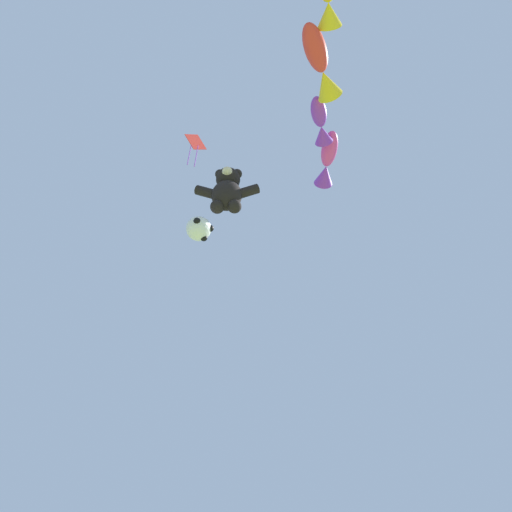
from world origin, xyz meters
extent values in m
ellipsoid|color=black|center=(-1.17, 3.09, 11.71)|extent=(0.95, 0.81, 1.16)
sphere|color=black|center=(-1.17, 3.09, 12.57)|extent=(0.80, 0.80, 0.80)
sphere|color=beige|center=(-1.17, 2.75, 12.51)|extent=(0.34, 0.34, 0.34)
sphere|color=black|center=(-1.46, 3.09, 12.88)|extent=(0.33, 0.33, 0.33)
cylinder|color=black|center=(-1.87, 3.09, 11.91)|extent=(0.69, 0.31, 0.54)
sphere|color=black|center=(-1.43, 3.09, 11.16)|extent=(0.43, 0.43, 0.43)
sphere|color=black|center=(-0.88, 3.09, 12.88)|extent=(0.33, 0.33, 0.33)
cylinder|color=black|center=(-0.48, 3.09, 11.91)|extent=(0.69, 0.31, 0.54)
sphere|color=black|center=(-0.91, 3.09, 11.16)|extent=(0.43, 0.43, 0.43)
sphere|color=white|center=(-1.91, 3.14, 10.22)|extent=(0.73, 0.73, 0.73)
sphere|color=black|center=(-1.58, 3.14, 10.22)|extent=(0.20, 0.20, 0.20)
sphere|color=black|center=(-1.98, 3.36, 10.46)|extent=(0.20, 0.20, 0.20)
sphere|color=black|center=(-1.91, 2.81, 10.17)|extent=(0.20, 0.20, 0.20)
sphere|color=black|center=(-1.75, 3.25, 9.95)|extent=(0.20, 0.20, 0.20)
ellipsoid|color=#E53F9E|center=(2.62, 3.89, 15.63)|extent=(0.72, 1.59, 0.53)
cone|color=purple|center=(2.54, 5.09, 15.63)|extent=(0.83, 0.90, 0.78)
sphere|color=black|center=(2.65, 3.40, 15.77)|extent=(0.14, 0.14, 0.14)
ellipsoid|color=purple|center=(2.02, 2.20, 15.34)|extent=(0.83, 1.27, 0.47)
cone|color=purple|center=(2.25, 3.08, 15.34)|extent=(0.83, 0.80, 0.69)
sphere|color=black|center=(1.93, 1.83, 15.46)|extent=(0.12, 0.12, 0.12)
ellipsoid|color=red|center=(1.69, -0.05, 15.01)|extent=(1.23, 1.71, 0.57)
cone|color=yellow|center=(2.16, 1.08, 15.01)|extent=(1.11, 1.12, 0.84)
sphere|color=black|center=(1.49, -0.52, 15.16)|extent=(0.15, 0.15, 0.15)
cone|color=yellow|center=(2.06, -0.91, 15.24)|extent=(0.86, 0.77, 0.77)
cube|color=red|center=(-2.76, 3.91, 16.48)|extent=(0.83, 0.73, 1.08)
cylinder|color=purple|center=(-2.90, 3.87, 15.45)|extent=(0.03, 0.07, 1.37)
cylinder|color=purple|center=(-2.63, 3.89, 15.40)|extent=(0.03, 0.07, 1.47)
camera|label=1|loc=(-0.05, -4.47, 1.63)|focal=28.00mm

